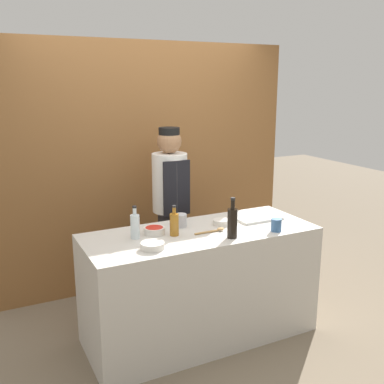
# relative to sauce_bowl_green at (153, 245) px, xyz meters

# --- Properties ---
(ground_plane) EXTENTS (14.00, 14.00, 0.00)m
(ground_plane) POSITION_rel_sauce_bowl_green_xyz_m (0.47, 0.19, -0.92)
(ground_plane) COLOR #756651
(cabinet_wall) EXTENTS (3.07, 0.18, 2.40)m
(cabinet_wall) POSITION_rel_sauce_bowl_green_xyz_m (0.47, 1.42, 0.28)
(cabinet_wall) COLOR brown
(cabinet_wall) RESTS_ON ground_plane
(counter) EXTENTS (1.82, 0.73, 0.90)m
(counter) POSITION_rel_sauce_bowl_green_xyz_m (0.47, 0.19, -0.47)
(counter) COLOR beige
(counter) RESTS_ON ground_plane
(sauce_bowl_green) EXTENTS (0.17, 0.17, 0.05)m
(sauce_bowl_green) POSITION_rel_sauce_bowl_green_xyz_m (0.00, 0.00, 0.00)
(sauce_bowl_green) COLOR silver
(sauce_bowl_green) RESTS_ON counter
(sauce_bowl_red) EXTENTS (0.16, 0.16, 0.05)m
(sauce_bowl_red) POSITION_rel_sauce_bowl_green_xyz_m (0.13, 0.29, 0.00)
(sauce_bowl_red) COLOR silver
(sauce_bowl_red) RESTS_ON counter
(sauce_bowl_white) EXTENTS (0.13, 0.13, 0.05)m
(sauce_bowl_white) POSITION_rel_sauce_bowl_green_xyz_m (0.69, 0.25, -0.00)
(sauce_bowl_white) COLOR silver
(sauce_bowl_white) RESTS_ON counter
(cutting_board) EXTENTS (0.38, 0.26, 0.02)m
(cutting_board) POSITION_rel_sauce_bowl_green_xyz_m (1.05, 0.27, -0.02)
(cutting_board) COLOR white
(cutting_board) RESTS_ON counter
(bottle_clear) EXTENTS (0.07, 0.07, 0.25)m
(bottle_clear) POSITION_rel_sauce_bowl_green_xyz_m (-0.03, 0.26, 0.07)
(bottle_clear) COLOR silver
(bottle_clear) RESTS_ON counter
(bottle_soy) EXTENTS (0.07, 0.07, 0.31)m
(bottle_soy) POSITION_rel_sauce_bowl_green_xyz_m (0.61, -0.05, 0.09)
(bottle_soy) COLOR black
(bottle_soy) RESTS_ON counter
(bottle_amber) EXTENTS (0.07, 0.07, 0.23)m
(bottle_amber) POSITION_rel_sauce_bowl_green_xyz_m (0.25, 0.19, 0.07)
(bottle_amber) COLOR #9E661E
(bottle_amber) RESTS_ON counter
(cup_steel) EXTENTS (0.10, 0.10, 0.10)m
(cup_steel) POSITION_rel_sauce_bowl_green_xyz_m (0.38, 0.36, 0.03)
(cup_steel) COLOR #B7B7BC
(cup_steel) RESTS_ON counter
(cup_blue) EXTENTS (0.08, 0.08, 0.10)m
(cup_blue) POSITION_rel_sauce_bowl_green_xyz_m (1.00, -0.07, 0.02)
(cup_blue) COLOR #386093
(cup_blue) RESTS_ON counter
(wooden_spoon) EXTENTS (0.25, 0.04, 0.03)m
(wooden_spoon) POSITION_rel_sauce_bowl_green_xyz_m (0.55, 0.12, -0.01)
(wooden_spoon) COLOR #B2844C
(wooden_spoon) RESTS_ON counter
(chef_center) EXTENTS (0.32, 0.32, 1.63)m
(chef_center) POSITION_rel_sauce_bowl_green_xyz_m (0.54, 0.93, -0.02)
(chef_center) COLOR #28282D
(chef_center) RESTS_ON ground_plane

